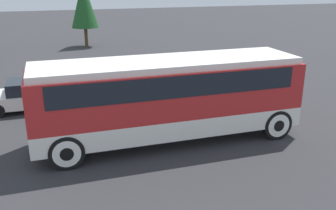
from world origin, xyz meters
TOP-DOWN VIEW (x-y plane):
  - ground_plane at (0.00, 0.00)m, footprint 120.00×120.00m
  - tour_bus at (0.10, 0.00)m, footprint 9.42×2.58m
  - parked_car_near at (-2.65, 7.57)m, footprint 4.06×1.86m
  - parked_car_mid at (-4.56, 5.17)m, footprint 4.18×1.91m
  - tree_right at (-0.66, 20.74)m, footprint 2.25×2.25m

SIDE VIEW (x-z plane):
  - ground_plane at x=0.00m, z-range 0.00..0.00m
  - parked_car_mid at x=-4.56m, z-range 0.00..1.32m
  - parked_car_near at x=-2.65m, z-range 0.01..1.42m
  - tour_bus at x=0.10m, z-range 0.31..3.29m
  - tree_right at x=-0.66m, z-range 0.79..6.36m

